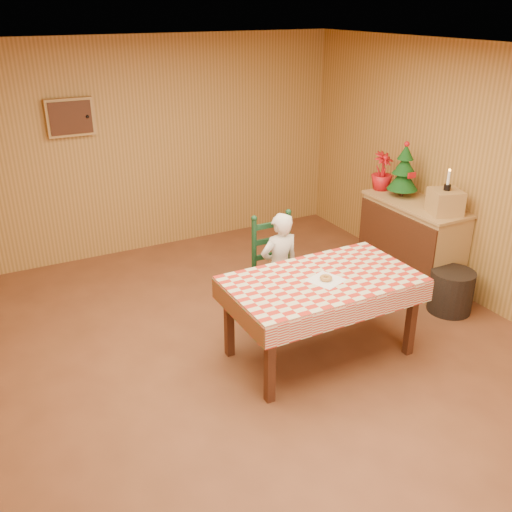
{
  "coord_description": "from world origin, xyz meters",
  "views": [
    {
      "loc": [
        -2.07,
        -3.71,
        2.94
      ],
      "look_at": [
        0.0,
        0.2,
        0.95
      ],
      "focal_mm": 40.0,
      "sensor_mm": 36.0,
      "label": 1
    }
  ],
  "objects_px": {
    "dining_table": "(322,286)",
    "crate": "(445,202)",
    "storage_bin": "(451,291)",
    "ladder_chair": "(276,271)",
    "seated_child": "(279,268)",
    "christmas_tree": "(404,172)",
    "shelf_unit": "(411,242)"
  },
  "relations": [
    {
      "from": "dining_table",
      "to": "crate",
      "type": "relative_size",
      "value": 5.52
    },
    {
      "from": "ladder_chair",
      "to": "storage_bin",
      "type": "height_order",
      "value": "ladder_chair"
    },
    {
      "from": "ladder_chair",
      "to": "storage_bin",
      "type": "relative_size",
      "value": 2.44
    },
    {
      "from": "storage_bin",
      "to": "ladder_chair",
      "type": "bearing_deg",
      "value": 155.34
    },
    {
      "from": "storage_bin",
      "to": "shelf_unit",
      "type": "bearing_deg",
      "value": 81.17
    },
    {
      "from": "shelf_unit",
      "to": "dining_table",
      "type": "bearing_deg",
      "value": -155.47
    },
    {
      "from": "dining_table",
      "to": "seated_child",
      "type": "xyz_separation_m",
      "value": [
        0.0,
        0.73,
        -0.13
      ]
    },
    {
      "from": "shelf_unit",
      "to": "christmas_tree",
      "type": "height_order",
      "value": "christmas_tree"
    },
    {
      "from": "shelf_unit",
      "to": "crate",
      "type": "relative_size",
      "value": 4.13
    },
    {
      "from": "ladder_chair",
      "to": "crate",
      "type": "height_order",
      "value": "crate"
    },
    {
      "from": "seated_child",
      "to": "christmas_tree",
      "type": "height_order",
      "value": "christmas_tree"
    },
    {
      "from": "seated_child",
      "to": "storage_bin",
      "type": "relative_size",
      "value": 2.54
    },
    {
      "from": "dining_table",
      "to": "seated_child",
      "type": "bearing_deg",
      "value": 90.0
    },
    {
      "from": "crate",
      "to": "christmas_tree",
      "type": "bearing_deg",
      "value": 90.0
    },
    {
      "from": "christmas_tree",
      "to": "storage_bin",
      "type": "bearing_deg",
      "value": -97.16
    },
    {
      "from": "shelf_unit",
      "to": "seated_child",
      "type": "bearing_deg",
      "value": -177.71
    },
    {
      "from": "dining_table",
      "to": "christmas_tree",
      "type": "distance_m",
      "value": 2.12
    },
    {
      "from": "crate",
      "to": "christmas_tree",
      "type": "relative_size",
      "value": 0.48
    },
    {
      "from": "crate",
      "to": "storage_bin",
      "type": "relative_size",
      "value": 0.68
    },
    {
      "from": "storage_bin",
      "to": "crate",
      "type": "bearing_deg",
      "value": 70.72
    },
    {
      "from": "storage_bin",
      "to": "christmas_tree",
      "type": "bearing_deg",
      "value": 82.84
    },
    {
      "from": "crate",
      "to": "storage_bin",
      "type": "xyz_separation_m",
      "value": [
        -0.13,
        -0.36,
        -0.83
      ]
    },
    {
      "from": "dining_table",
      "to": "storage_bin",
      "type": "height_order",
      "value": "dining_table"
    },
    {
      "from": "shelf_unit",
      "to": "storage_bin",
      "type": "bearing_deg",
      "value": -98.83
    },
    {
      "from": "seated_child",
      "to": "crate",
      "type": "distance_m",
      "value": 1.86
    },
    {
      "from": "ladder_chair",
      "to": "dining_table",
      "type": "bearing_deg",
      "value": -90.0
    },
    {
      "from": "christmas_tree",
      "to": "shelf_unit",
      "type": "bearing_deg",
      "value": -91.98
    },
    {
      "from": "shelf_unit",
      "to": "crate",
      "type": "height_order",
      "value": "crate"
    },
    {
      "from": "crate",
      "to": "ladder_chair",
      "type": "bearing_deg",
      "value": 167.63
    },
    {
      "from": "storage_bin",
      "to": "seated_child",
      "type": "bearing_deg",
      "value": 157.01
    },
    {
      "from": "ladder_chair",
      "to": "shelf_unit",
      "type": "height_order",
      "value": "ladder_chair"
    },
    {
      "from": "dining_table",
      "to": "seated_child",
      "type": "height_order",
      "value": "seated_child"
    }
  ]
}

